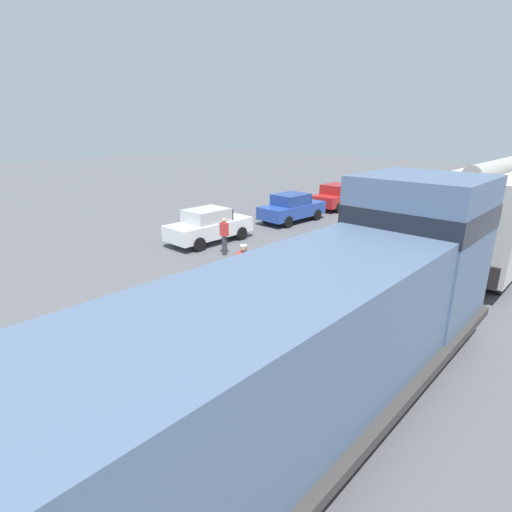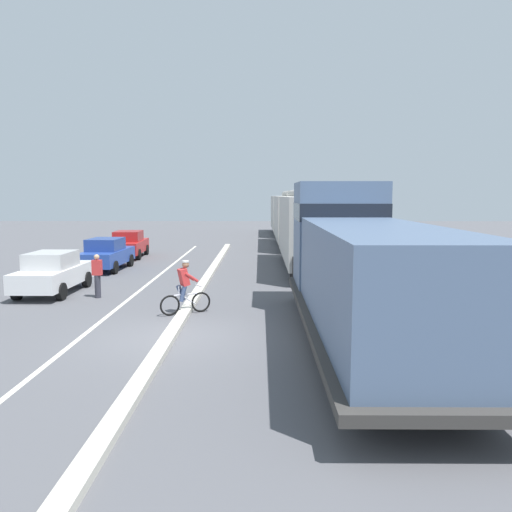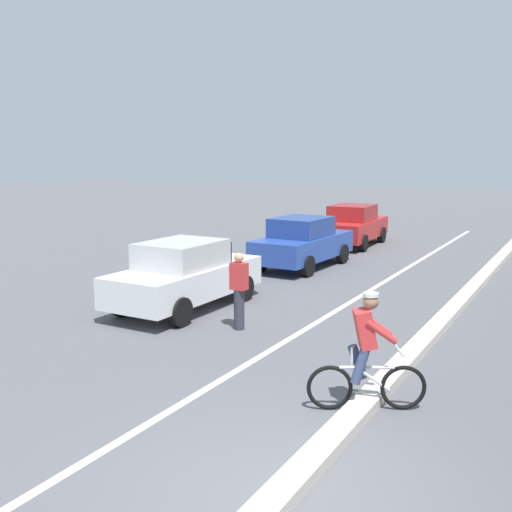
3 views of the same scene
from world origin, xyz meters
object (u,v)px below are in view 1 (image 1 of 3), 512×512
parked_car_red (337,196)px  cyclist (243,272)px  parked_car_blue (292,208)px  pedestrian_by_cars (224,236)px  parked_car_white (209,225)px  hopper_car_lead (501,210)px  locomotive (337,319)px

parked_car_red → cyclist: 15.63m
parked_car_blue → cyclist: (5.38, -9.42, 0.00)m
pedestrian_by_cars → parked_car_blue: bearing=104.4°
cyclist → pedestrian_by_cars: bearing=145.1°
parked_car_blue → parked_car_red: bearing=92.4°
parked_car_white → parked_car_blue: bearing=88.1°
hopper_car_lead → parked_car_red: 11.76m
parked_car_white → parked_car_red: bearing=90.1°
locomotive → pedestrian_by_cars: bearing=150.0°
parked_car_white → cyclist: bearing=-30.9°
parked_car_blue → parked_car_red: same height
parked_car_white → locomotive: bearing=-28.7°
locomotive → parked_car_white: (-10.60, 5.82, -0.98)m
cyclist → hopper_car_lead: bearing=62.6°
locomotive → parked_car_blue: size_ratio=2.73×
parked_car_white → parked_car_blue: same height
parked_car_blue → cyclist: cyclist is taller
parked_car_red → hopper_car_lead: bearing=-24.8°
hopper_car_lead → parked_car_red: hopper_car_lead is taller
hopper_car_lead → parked_car_red: bearing=155.2°
hopper_car_lead → pedestrian_by_cars: hopper_car_lead is taller
hopper_car_lead → parked_car_white: 12.42m
hopper_car_lead → pedestrian_by_cars: 11.28m
hopper_car_lead → parked_car_red: (-10.61, 4.90, -1.26)m
parked_car_blue → cyclist: 10.85m
parked_car_white → parked_car_blue: size_ratio=0.99×
cyclist → locomotive: bearing=-26.2°
parked_car_white → parked_car_red: size_ratio=0.99×
locomotive → parked_car_red: size_ratio=2.72×
locomotive → cyclist: bearing=153.8°
locomotive → parked_car_red: locomotive is taller
parked_car_white → cyclist: (5.59, -3.35, 0.00)m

